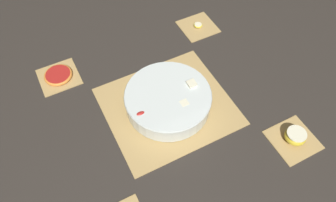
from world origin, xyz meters
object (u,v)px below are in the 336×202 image
(fruit_salad_bowl, at_px, (168,99))
(grapefruit_slice, at_px, (58,75))
(banana_coin_single, at_px, (198,25))
(apple_half, at_px, (295,136))

(fruit_salad_bowl, distance_m, grapefruit_slice, 0.42)
(fruit_salad_bowl, height_order, banana_coin_single, fruit_salad_bowl)
(fruit_salad_bowl, relative_size, banana_coin_single, 8.18)
(grapefruit_slice, bearing_deg, apple_half, -45.50)
(banana_coin_single, xyz_separation_m, grapefruit_slice, (-0.58, 0.00, 0.00))
(banana_coin_single, distance_m, grapefruit_slice, 0.58)
(grapefruit_slice, bearing_deg, banana_coin_single, 0.00)
(fruit_salad_bowl, xyz_separation_m, apple_half, (0.29, -0.30, -0.02))
(fruit_salad_bowl, relative_size, apple_half, 4.33)
(apple_half, relative_size, banana_coin_single, 1.89)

